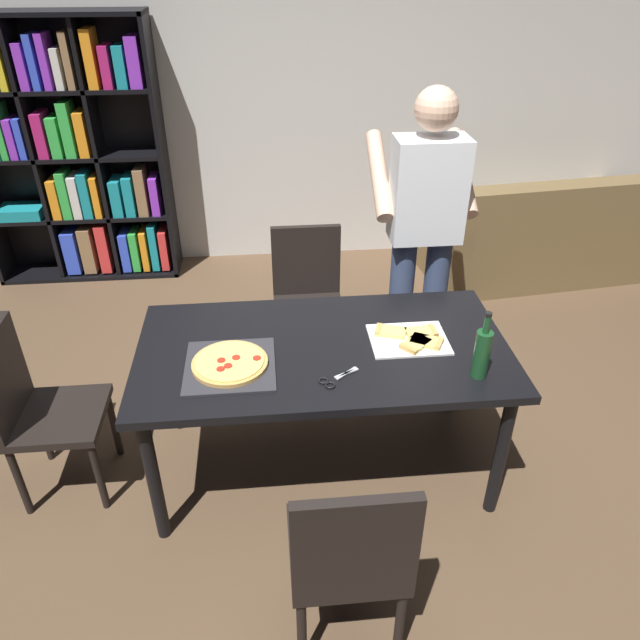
% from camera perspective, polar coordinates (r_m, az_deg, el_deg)
% --- Properties ---
extents(ground_plane, '(12.00, 12.00, 0.00)m').
position_cam_1_polar(ground_plane, '(3.26, 0.26, -13.43)').
color(ground_plane, brown).
extents(back_wall, '(6.40, 0.10, 2.80)m').
position_cam_1_polar(back_wall, '(4.96, -2.92, 21.38)').
color(back_wall, silver).
rests_on(back_wall, ground_plane).
extents(dining_table, '(1.71, 0.90, 0.75)m').
position_cam_1_polar(dining_table, '(2.81, 0.29, -3.75)').
color(dining_table, black).
rests_on(dining_table, ground_plane).
extents(chair_near_camera, '(0.42, 0.42, 0.90)m').
position_cam_1_polar(chair_near_camera, '(2.26, 2.83, -21.24)').
color(chair_near_camera, black).
rests_on(chair_near_camera, ground_plane).
extents(chair_far_side, '(0.42, 0.42, 0.90)m').
position_cam_1_polar(chair_far_side, '(3.69, -1.17, 2.70)').
color(chair_far_side, black).
rests_on(chair_far_side, ground_plane).
extents(chair_left_end, '(0.42, 0.42, 0.90)m').
position_cam_1_polar(chair_left_end, '(3.11, -25.37, -7.24)').
color(chair_left_end, black).
rests_on(chair_left_end, ground_plane).
extents(couch, '(1.78, 1.03, 0.85)m').
position_cam_1_polar(couch, '(5.17, 19.60, 7.25)').
color(couch, brown).
rests_on(couch, ground_plane).
extents(bookshelf, '(1.40, 0.35, 1.95)m').
position_cam_1_polar(bookshelf, '(5.04, -22.40, 14.19)').
color(bookshelf, black).
rests_on(bookshelf, ground_plane).
extents(person_serving_pizza, '(0.55, 0.54, 1.75)m').
position_cam_1_polar(person_serving_pizza, '(3.37, 9.80, 8.52)').
color(person_serving_pizza, '#38476B').
rests_on(person_serving_pizza, ground_plane).
extents(pepperoni_pizza_on_tray, '(0.39, 0.39, 0.04)m').
position_cam_1_polar(pepperoni_pizza_on_tray, '(2.66, -8.54, -4.14)').
color(pepperoni_pizza_on_tray, '#2D2D33').
rests_on(pepperoni_pizza_on_tray, dining_table).
extents(pizza_slices_on_towel, '(0.36, 0.28, 0.03)m').
position_cam_1_polar(pizza_slices_on_towel, '(2.84, 8.64, -1.74)').
color(pizza_slices_on_towel, white).
rests_on(pizza_slices_on_towel, dining_table).
extents(wine_bottle, '(0.07, 0.07, 0.32)m').
position_cam_1_polar(wine_bottle, '(2.62, 15.12, -2.99)').
color(wine_bottle, '#194723').
rests_on(wine_bottle, dining_table).
extents(kitchen_scissors, '(0.19, 0.15, 0.01)m').
position_cam_1_polar(kitchen_scissors, '(2.56, 1.31, -5.66)').
color(kitchen_scissors, silver).
rests_on(kitchen_scissors, dining_table).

